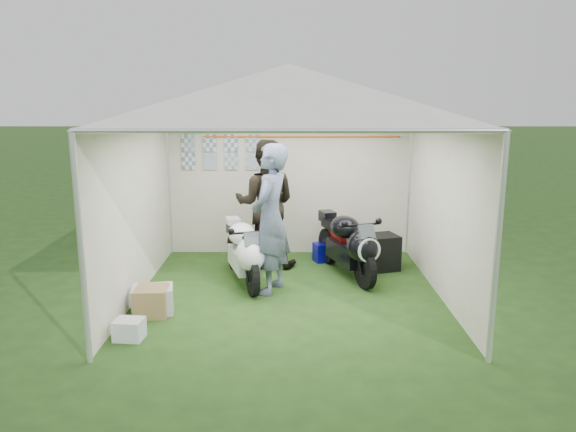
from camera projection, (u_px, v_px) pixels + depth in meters
The scene contains 11 objects.
ground at pixel (289, 293), 7.58m from camera, with size 80.00×80.00×0.00m, color #213C16.
canopy_tent at pixel (289, 98), 7.07m from camera, with size 5.66×5.66×3.00m.
motorcycle_white at pixel (244, 250), 7.87m from camera, with size 0.74×1.72×0.87m.
motorcycle_black at pixel (349, 243), 8.15m from camera, with size 0.83×1.78×0.91m.
paddock_stand at pixel (326, 252), 9.01m from camera, with size 0.39×0.25×0.30m, color #0D0DCD.
person_dark_jacket at pixel (266, 204), 8.58m from camera, with size 0.96×0.74×1.97m, color black.
person_blue_jacket at pixel (270, 219), 7.44m from camera, with size 0.73×0.48×2.01m, color slate.
equipment_box at pixel (379, 252), 8.55m from camera, with size 0.54×0.43×0.54m, color black.
crate_0 at pixel (153, 300), 6.87m from camera, with size 0.49×0.38×0.32m, color #B6BABF.
crate_1 at pixel (152, 301), 6.80m from camera, with size 0.38×0.38×0.34m, color olive.
crate_2 at pixel (129, 329), 6.13m from camera, with size 0.31×0.26×0.22m, color silver.
Camera 1 is at (0.00, -7.19, 2.63)m, focal length 35.00 mm.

